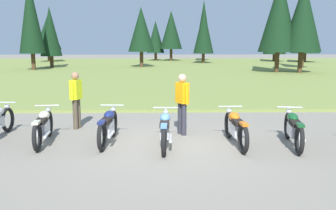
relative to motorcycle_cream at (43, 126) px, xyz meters
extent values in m
plane|color=gray|center=(3.13, -0.23, -0.44)|extent=(140.00, 140.00, 0.00)
cube|color=olive|center=(3.13, 25.95, -0.39)|extent=(80.00, 44.00, 0.10)
cylinder|color=#47331E|center=(21.19, 36.64, 0.18)|extent=(0.36, 0.36, 1.23)
cone|color=black|center=(21.19, 36.64, 3.36)|extent=(3.51, 3.51, 5.14)
cylinder|color=#47331E|center=(-7.88, 26.88, 0.18)|extent=(0.36, 0.36, 1.23)
cone|color=black|center=(-7.88, 26.88, 3.17)|extent=(2.08, 2.08, 4.76)
cylinder|color=#47331E|center=(-11.67, 38.26, 0.39)|extent=(0.36, 0.36, 1.66)
cone|color=black|center=(-11.67, 38.26, 3.29)|extent=(3.29, 3.29, 4.13)
cylinder|color=#47331E|center=(8.01, 34.62, 0.19)|extent=(0.36, 0.36, 1.26)
cone|color=black|center=(8.01, 34.62, 3.43)|extent=(2.46, 2.46, 5.23)
cylinder|color=#47331E|center=(16.78, 26.29, 0.43)|extent=(0.36, 0.36, 1.74)
cone|color=black|center=(16.78, 26.29, 4.08)|extent=(2.26, 2.26, 5.57)
cylinder|color=#47331E|center=(12.49, 20.68, 0.45)|extent=(0.36, 0.36, 1.77)
cone|color=black|center=(12.49, 20.68, 4.36)|extent=(3.19, 3.19, 6.06)
cylinder|color=#47331E|center=(-8.54, 23.64, 0.35)|extent=(0.36, 0.36, 1.58)
cone|color=black|center=(-8.54, 23.64, 4.43)|extent=(2.24, 2.24, 6.57)
cylinder|color=#47331E|center=(14.20, 20.12, 0.45)|extent=(0.36, 0.36, 1.78)
cone|color=black|center=(14.20, 20.12, 4.12)|extent=(3.08, 3.08, 5.55)
cylinder|color=#47331E|center=(2.15, 40.99, 0.14)|extent=(0.36, 0.36, 1.16)
cone|color=black|center=(2.15, 40.99, 2.89)|extent=(2.40, 2.40, 4.34)
cylinder|color=#47331E|center=(17.81, 38.42, 0.09)|extent=(0.36, 0.36, 1.06)
cone|color=black|center=(17.81, 38.42, 3.51)|extent=(2.93, 2.93, 5.78)
cylinder|color=#47331E|center=(4.27, 40.22, 0.41)|extent=(0.36, 0.36, 1.69)
cone|color=black|center=(4.27, 40.22, 3.79)|extent=(2.98, 2.98, 5.08)
cylinder|color=#47331E|center=(0.94, 27.54, 0.38)|extent=(0.36, 0.36, 1.64)
cone|color=black|center=(0.94, 27.54, 3.39)|extent=(2.66, 2.66, 4.37)
cylinder|color=#47331E|center=(8.79, 41.42, 0.43)|extent=(0.36, 0.36, 1.74)
cone|color=black|center=(8.79, 41.42, 4.58)|extent=(2.11, 2.11, 6.55)
torus|color=black|center=(-1.40, 1.21, -0.09)|extent=(0.12, 0.70, 0.70)
cylinder|color=silver|center=(-1.41, 1.11, 0.42)|extent=(0.62, 0.05, 0.03)
sphere|color=silver|center=(-1.40, 1.23, 0.29)|extent=(0.14, 0.14, 0.14)
torus|color=black|center=(-0.08, 0.68, -0.09)|extent=(0.18, 0.71, 0.70)
torus|color=black|center=(0.08, -0.71, -0.09)|extent=(0.18, 0.71, 0.70)
cube|color=silver|center=(0.00, -0.01, -0.04)|extent=(0.27, 0.66, 0.28)
ellipsoid|color=beige|center=(-0.02, 0.17, 0.24)|extent=(0.31, 0.51, 0.22)
cube|color=black|center=(0.02, -0.23, 0.18)|extent=(0.27, 0.50, 0.10)
cube|color=beige|center=(0.08, -0.71, 0.25)|extent=(0.18, 0.33, 0.06)
cylinder|color=silver|center=(-0.07, 0.58, 0.42)|extent=(0.62, 0.10, 0.03)
sphere|color=silver|center=(-0.08, 0.70, 0.29)|extent=(0.14, 0.14, 0.14)
cylinder|color=silver|center=(0.17, -0.29, -0.14)|extent=(0.13, 0.55, 0.07)
torus|color=black|center=(1.66, 0.69, -0.09)|extent=(0.14, 0.70, 0.70)
torus|color=black|center=(1.57, -0.70, -0.09)|extent=(0.14, 0.70, 0.70)
cube|color=silver|center=(1.61, 0.00, -0.04)|extent=(0.24, 0.65, 0.28)
ellipsoid|color=navy|center=(1.62, 0.18, 0.24)|extent=(0.29, 0.49, 0.22)
cube|color=black|center=(1.60, -0.22, 0.18)|extent=(0.25, 0.49, 0.10)
cube|color=navy|center=(1.57, -0.70, 0.25)|extent=(0.16, 0.33, 0.06)
cylinder|color=silver|center=(1.65, 0.59, 0.42)|extent=(0.62, 0.07, 0.03)
sphere|color=silver|center=(1.66, 0.71, 0.29)|extent=(0.14, 0.14, 0.14)
cylinder|color=silver|center=(1.74, -0.31, -0.14)|extent=(0.10, 0.55, 0.07)
torus|color=black|center=(3.07, 0.30, -0.09)|extent=(0.13, 0.70, 0.70)
torus|color=black|center=(3.01, -1.10, -0.09)|extent=(0.13, 0.70, 0.70)
cube|color=silver|center=(3.04, -0.40, -0.04)|extent=(0.23, 0.65, 0.28)
ellipsoid|color=#598CC6|center=(3.05, -0.22, 0.24)|extent=(0.28, 0.49, 0.22)
cube|color=black|center=(3.03, -0.62, 0.18)|extent=(0.24, 0.49, 0.10)
cube|color=#598CC6|center=(3.01, -1.10, 0.25)|extent=(0.15, 0.33, 0.06)
cylinder|color=silver|center=(3.06, 0.20, 0.42)|extent=(0.62, 0.06, 0.03)
sphere|color=silver|center=(3.07, 0.32, 0.29)|extent=(0.14, 0.14, 0.14)
cylinder|color=silver|center=(3.17, -0.70, -0.14)|extent=(0.09, 0.55, 0.07)
torus|color=black|center=(4.74, 0.44, -0.09)|extent=(0.13, 0.70, 0.70)
torus|color=black|center=(4.81, -0.95, -0.09)|extent=(0.13, 0.70, 0.70)
cube|color=silver|center=(4.78, -0.26, -0.04)|extent=(0.23, 0.65, 0.28)
ellipsoid|color=orange|center=(4.77, -0.08, 0.24)|extent=(0.28, 0.49, 0.22)
cube|color=black|center=(4.79, -0.47, 0.18)|extent=(0.24, 0.49, 0.10)
cube|color=orange|center=(4.81, -0.95, 0.25)|extent=(0.16, 0.33, 0.06)
cylinder|color=silver|center=(4.75, 0.34, 0.42)|extent=(0.62, 0.06, 0.03)
sphere|color=silver|center=(4.74, 0.46, 0.29)|extent=(0.14, 0.14, 0.14)
cylinder|color=silver|center=(4.93, -0.55, -0.14)|extent=(0.10, 0.55, 0.07)
torus|color=black|center=(6.28, 0.32, -0.09)|extent=(0.21, 0.71, 0.70)
torus|color=black|center=(6.05, -1.07, -0.09)|extent=(0.21, 0.71, 0.70)
cube|color=silver|center=(6.17, -0.38, -0.04)|extent=(0.30, 0.66, 0.28)
ellipsoid|color=#144C23|center=(6.19, -0.20, 0.24)|extent=(0.34, 0.52, 0.22)
cube|color=black|center=(6.13, -0.59, 0.18)|extent=(0.30, 0.51, 0.10)
cube|color=#144C23|center=(6.05, -1.07, 0.25)|extent=(0.19, 0.34, 0.06)
cylinder|color=silver|center=(6.26, 0.22, 0.42)|extent=(0.62, 0.13, 0.03)
sphere|color=silver|center=(6.28, 0.34, 0.29)|extent=(0.14, 0.14, 0.14)
cylinder|color=silver|center=(6.25, -0.69, -0.14)|extent=(0.16, 0.55, 0.07)
cylinder|color=#4C4233|center=(0.49, 1.64, 0.00)|extent=(0.14, 0.14, 0.88)
cylinder|color=#4C4233|center=(0.45, 1.46, 0.00)|extent=(0.14, 0.14, 0.88)
cube|color=#D8EA19|center=(0.47, 1.55, 0.72)|extent=(0.30, 0.40, 0.56)
sphere|color=#9E7051|center=(0.47, 1.55, 1.12)|extent=(0.22, 0.22, 0.22)
cylinder|color=#D8EA19|center=(0.53, 1.77, 0.70)|extent=(0.09, 0.09, 0.52)
cylinder|color=#D8EA19|center=(0.41, 1.33, 0.70)|extent=(0.09, 0.09, 0.52)
cylinder|color=#2D2D38|center=(3.57, 0.72, 0.00)|extent=(0.14, 0.14, 0.88)
cylinder|color=#2D2D38|center=(3.47, 0.88, 0.00)|extent=(0.14, 0.14, 0.88)
cube|color=orange|center=(3.52, 0.80, 0.72)|extent=(0.37, 0.42, 0.56)
sphere|color=tan|center=(3.52, 0.80, 1.12)|extent=(0.22, 0.22, 0.22)
cylinder|color=orange|center=(3.64, 0.60, 0.70)|extent=(0.09, 0.09, 0.52)
cylinder|color=orange|center=(3.40, 1.00, 0.70)|extent=(0.09, 0.09, 0.52)
camera|label=1|loc=(2.96, -8.75, 2.05)|focal=38.17mm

